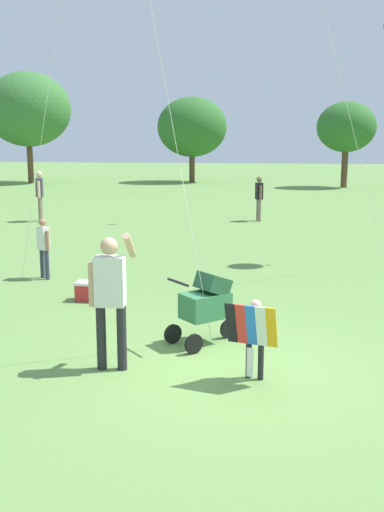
{
  "coord_description": "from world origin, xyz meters",
  "views": [
    {
      "loc": [
        0.41,
        -7.33,
        2.91
      ],
      "look_at": [
        -0.62,
        0.75,
        1.3
      ],
      "focal_mm": 42.71,
      "sensor_mm": 36.0,
      "label": 1
    }
  ],
  "objects_px": {
    "person_red_shirt": "(40,192)",
    "person_kid_running": "(259,195)",
    "child_with_butterfly_kite": "(254,331)",
    "stroller": "(207,302)",
    "person_adult_flyer": "(110,291)",
    "cooler_box": "(89,291)",
    "person_sitting_far": "(44,244)"
  },
  "relations": [
    {
      "from": "person_adult_flyer",
      "to": "person_sitting_far",
      "type": "bearing_deg",
      "value": 119.42
    },
    {
      "from": "child_with_butterfly_kite",
      "to": "person_sitting_far",
      "type": "xyz_separation_m",
      "value": [
        -4.44,
        4.83,
        0.13
      ]
    },
    {
      "from": "person_kid_running",
      "to": "cooler_box",
      "type": "xyz_separation_m",
      "value": [
        -2.83,
        -10.9,
        -0.74
      ]
    },
    {
      "from": "stroller",
      "to": "person_kid_running",
      "type": "height_order",
      "value": "person_kid_running"
    },
    {
      "from": "child_with_butterfly_kite",
      "to": "person_sitting_far",
      "type": "relative_size",
      "value": 0.79
    },
    {
      "from": "person_sitting_far",
      "to": "child_with_butterfly_kite",
      "type": "bearing_deg",
      "value": -47.41
    },
    {
      "from": "person_adult_flyer",
      "to": "stroller",
      "type": "distance_m",
      "value": 1.62
    },
    {
      "from": "person_adult_flyer",
      "to": "person_sitting_far",
      "type": "xyz_separation_m",
      "value": [
        -2.65,
        4.7,
        -0.28
      ]
    },
    {
      "from": "person_kid_running",
      "to": "cooler_box",
      "type": "height_order",
      "value": "person_kid_running"
    },
    {
      "from": "child_with_butterfly_kite",
      "to": "person_red_shirt",
      "type": "bearing_deg",
      "value": 120.4
    },
    {
      "from": "child_with_butterfly_kite",
      "to": "stroller",
      "type": "bearing_deg",
      "value": 119.24
    },
    {
      "from": "child_with_butterfly_kite",
      "to": "cooler_box",
      "type": "relative_size",
      "value": 2.22
    },
    {
      "from": "person_adult_flyer",
      "to": "person_red_shirt",
      "type": "xyz_separation_m",
      "value": [
        -5.93,
        13.02,
        0.0
      ]
    },
    {
      "from": "stroller",
      "to": "person_red_shirt",
      "type": "distance_m",
      "value": 13.81
    },
    {
      "from": "child_with_butterfly_kite",
      "to": "person_red_shirt",
      "type": "relative_size",
      "value": 0.57
    },
    {
      "from": "person_sitting_far",
      "to": "person_red_shirt",
      "type": "bearing_deg",
      "value": 111.47
    },
    {
      "from": "stroller",
      "to": "person_sitting_far",
      "type": "xyz_separation_m",
      "value": [
        -3.74,
        3.57,
        0.13
      ]
    },
    {
      "from": "person_red_shirt",
      "to": "person_kid_running",
      "type": "bearing_deg",
      "value": 7.83
    },
    {
      "from": "person_red_shirt",
      "to": "person_kid_running",
      "type": "distance_m",
      "value": 7.58
    },
    {
      "from": "cooler_box",
      "to": "person_kid_running",
      "type": "bearing_deg",
      "value": 75.46
    },
    {
      "from": "child_with_butterfly_kite",
      "to": "person_kid_running",
      "type": "distance_m",
      "value": 14.19
    },
    {
      "from": "child_with_butterfly_kite",
      "to": "cooler_box",
      "type": "xyz_separation_m",
      "value": [
        -3.04,
        3.29,
        -0.44
      ]
    },
    {
      "from": "person_sitting_far",
      "to": "person_kid_running",
      "type": "xyz_separation_m",
      "value": [
        4.23,
        9.35,
        0.17
      ]
    },
    {
      "from": "child_with_butterfly_kite",
      "to": "person_kid_running",
      "type": "bearing_deg",
      "value": 90.85
    },
    {
      "from": "person_red_shirt",
      "to": "person_adult_flyer",
      "type": "bearing_deg",
      "value": -65.53
    },
    {
      "from": "person_adult_flyer",
      "to": "person_kid_running",
      "type": "xyz_separation_m",
      "value": [
        1.58,
        14.06,
        -0.11
      ]
    },
    {
      "from": "person_adult_flyer",
      "to": "person_sitting_far",
      "type": "height_order",
      "value": "person_adult_flyer"
    },
    {
      "from": "stroller",
      "to": "person_sitting_far",
      "type": "bearing_deg",
      "value": 136.29
    },
    {
      "from": "child_with_butterfly_kite",
      "to": "stroller",
      "type": "xyz_separation_m",
      "value": [
        -0.71,
        1.26,
        -0.01
      ]
    },
    {
      "from": "person_adult_flyer",
      "to": "person_kid_running",
      "type": "relative_size",
      "value": 1.15
    },
    {
      "from": "person_sitting_far",
      "to": "person_kid_running",
      "type": "bearing_deg",
      "value": 65.65
    },
    {
      "from": "person_red_shirt",
      "to": "person_kid_running",
      "type": "height_order",
      "value": "person_red_shirt"
    }
  ]
}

